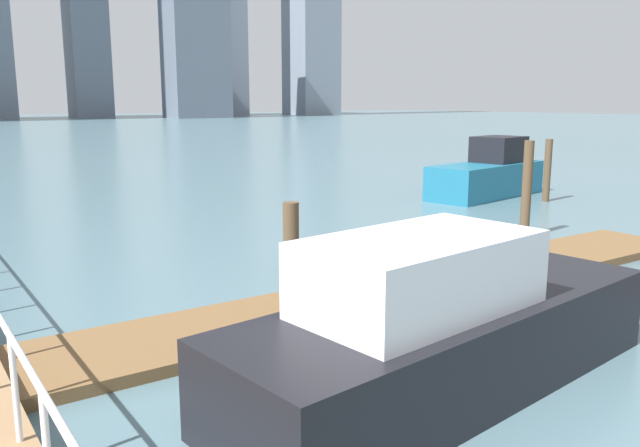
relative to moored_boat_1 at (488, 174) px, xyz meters
name	(u,v)px	position (x,y,z in m)	size (l,w,h in m)	color
ground_plane	(53,224)	(-14.83, 3.37, -0.82)	(300.00, 300.00, 0.00)	slate
floating_dock	(416,288)	(-10.70, -7.70, -0.73)	(15.26, 2.00, 0.18)	brown
boardwalk_railing	(12,360)	(-17.98, -10.09, 0.40)	(0.06, 24.79, 1.08)	white
dock_piling_0	(291,239)	(-12.01, -5.34, -0.05)	(0.33, 0.33, 1.54)	brown
dock_piling_1	(357,345)	(-14.48, -10.78, -0.01)	(0.34, 0.34, 1.61)	brown
dock_piling_2	(547,170)	(0.75, -2.04, 0.29)	(0.25, 0.25, 2.22)	brown
dock_piling_3	(527,189)	(-4.88, -5.56, 0.46)	(0.25, 0.25, 2.54)	brown
moored_boat_1	(488,174)	(0.00, 0.00, 0.00)	(5.56, 2.80, 2.21)	#1E6B8C
moored_boat_2	(442,328)	(-13.25, -10.91, -0.02)	(6.66, 2.77, 2.03)	black
skyline_tower_5	(195,27)	(34.24, 104.51, 16.49)	(11.51, 8.24, 34.60)	slate
skyline_tower_6	(213,20)	(45.29, 119.94, 20.09)	(11.31, 12.39, 41.81)	gray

